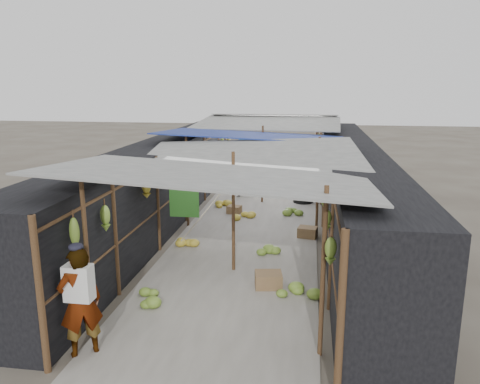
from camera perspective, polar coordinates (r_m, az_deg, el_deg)
The scene contains 14 objects.
ground at distance 7.67m, azimuth -4.61°, elevation -18.08°, with size 80.00×80.00×0.00m, color #6B6356.
aisle_slab at distance 13.56m, azimuth 1.61°, elevation -3.83°, with size 3.60×16.00×0.02m, color #9E998E.
stall_left at distance 13.85m, azimuth -9.52°, elevation 1.23°, with size 1.40×15.00×2.30m, color black.
stall_right at distance 13.23m, azimuth 13.33°, elevation 0.49°, with size 1.40×15.00×2.30m, color black.
crate_near at distance 9.44m, azimuth 3.48°, elevation -10.70°, with size 0.53×0.42×0.32m, color olive.
crate_mid at distance 12.44m, azimuth 8.23°, elevation -4.90°, with size 0.48×0.38×0.29m, color olive.
crate_back at distance 14.51m, azimuth -0.71°, elevation -2.20°, with size 0.40×0.33×0.26m, color olive.
black_basin at distance 16.01m, azimuth 7.68°, elevation -0.95°, with size 0.67×0.67×0.20m, color black.
vendor_elderly at distance 7.41m, azimuth -18.89°, elevation -12.58°, with size 0.62×0.40×1.69m, color white.
shopper_blue at distance 16.56m, azimuth 1.05°, elevation 2.25°, with size 0.81×0.63×1.67m, color navy.
vendor_seated at distance 17.36m, azimuth 8.86°, elevation 1.27°, with size 0.57×0.33×0.88m, color #4D4843.
market_canopy at distance 13.39m, azimuth 1.95°, elevation 6.46°, with size 5.62×15.20×2.77m.
hanging_bananas at distance 13.28m, azimuth 1.73°, elevation 3.35°, with size 3.96×13.92×0.83m.
floor_bananas at distance 13.34m, azimuth 2.57°, elevation -3.47°, with size 3.48×10.46×0.35m.
Camera 1 is at (1.55, -6.37, 3.98)m, focal length 35.00 mm.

